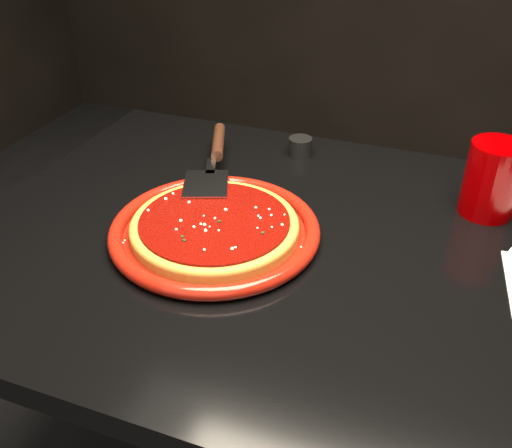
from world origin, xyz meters
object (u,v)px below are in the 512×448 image
at_px(table, 319,405).
at_px(plate, 215,230).
at_px(cup, 492,179).
at_px(ramekin, 300,146).
at_px(pizza_server, 214,159).

height_order(table, plate, plate).
xyz_separation_m(plate, cup, (0.41, 0.23, 0.05)).
bearing_deg(ramekin, pizza_server, -127.44).
bearing_deg(table, ramekin, 115.99).
relative_size(pizza_server, cup, 2.54).
bearing_deg(plate, cup, 29.88).
height_order(pizza_server, cup, cup).
height_order(cup, ramekin, cup).
relative_size(plate, ramekin, 7.13).
xyz_separation_m(plate, ramekin, (0.04, 0.34, 0.01)).
distance_m(table, pizza_server, 0.52).
height_order(plate, pizza_server, pizza_server).
relative_size(cup, ramekin, 2.70).
bearing_deg(plate, table, 10.57).
xyz_separation_m(table, cup, (0.22, 0.20, 0.44)).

